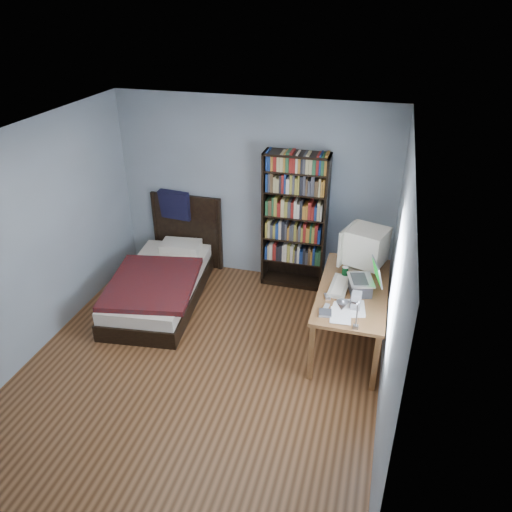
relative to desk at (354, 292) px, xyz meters
The scene contains 14 objects.
room 2.11m from the desk, 139.84° to the right, with size 4.20×4.24×2.50m.
desk is the anchor object (origin of this frame).
crt_monitor 0.62m from the desk, 45.54° to the left, with size 0.57×0.53×0.53m.
laptop 0.66m from the desk, 79.53° to the right, with size 0.40×0.39×0.41m.
desk_lamp 1.67m from the desk, 90.60° to the right, with size 0.21×0.46×0.55m.
keyboard 0.58m from the desk, 109.12° to the right, with size 0.19×0.48×0.03m, color #BDB69E.
speaker 0.92m from the desk, 86.01° to the right, with size 0.10×0.10×0.20m, color gray.
soda_can 0.45m from the desk, 120.03° to the right, with size 0.07×0.07×0.13m, color #083B12.
mouse 0.36m from the desk, 105.70° to the right, with size 0.06×0.11×0.04m, color silver.
phone_silver 0.80m from the desk, 110.48° to the right, with size 0.06×0.11×0.02m, color #BBBABF.
phone_grey 0.97m from the desk, 105.08° to the right, with size 0.05×0.10×0.02m, color gray.
external_drive 1.08m from the desk, 103.03° to the right, with size 0.13×0.13×0.03m, color gray.
bookshelf 1.25m from the desk, 142.40° to the left, with size 0.84×0.30×1.87m.
bed 2.50m from the desk, behind, with size 1.27×2.12×1.16m.
Camera 1 is at (1.69, -3.99, 3.69)m, focal length 35.00 mm.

